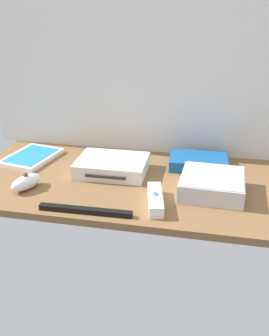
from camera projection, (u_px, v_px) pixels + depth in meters
ground_plane at (135, 183)px, 116.28cm from camera, size 100.00×48.00×2.00cm
back_wall at (150, 57)px, 124.89cm from camera, size 110.00×1.20×64.00cm
game_console at (112, 166)px, 120.26cm from camera, size 21.23×16.74×4.40cm
mini_computer at (212, 184)px, 107.63cm from camera, size 17.58×17.58×5.30cm
game_case at (31, 157)px, 130.46cm from camera, size 16.87×21.18×1.56cm
network_router at (198, 162)px, 124.44cm from camera, size 18.89×13.39×3.40cm
remote_wand at (155, 199)px, 102.02cm from camera, size 6.55×15.22×3.40cm
remote_nunchuk at (26, 182)px, 110.15cm from camera, size 7.99×10.92×5.10cm
sensor_bar at (85, 210)px, 98.45cm from camera, size 24.03×2.32×1.40cm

